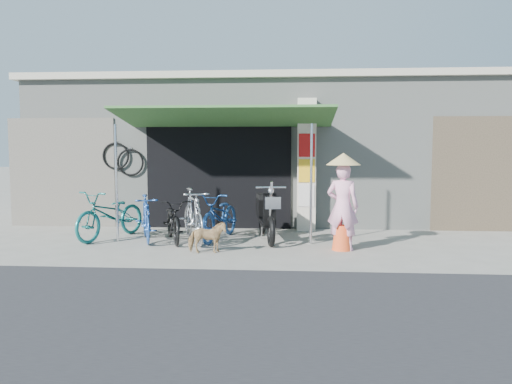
# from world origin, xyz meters

# --- Properties ---
(ground) EXTENTS (80.00, 80.00, 0.00)m
(ground) POSITION_xyz_m (0.00, 0.00, 0.00)
(ground) COLOR gray
(ground) RESTS_ON ground
(road_strip) EXTENTS (80.00, 6.00, 0.01)m
(road_strip) POSITION_xyz_m (0.00, -4.50, 0.01)
(road_strip) COLOR #2F2F32
(road_strip) RESTS_ON ground
(bicycle_shop) EXTENTS (12.30, 5.30, 3.66)m
(bicycle_shop) POSITION_xyz_m (-0.00, 5.09, 1.83)
(bicycle_shop) COLOR #949891
(bicycle_shop) RESTS_ON ground
(shop_pillar) EXTENTS (0.42, 0.44, 3.00)m
(shop_pillar) POSITION_xyz_m (0.85, 2.45, 1.50)
(shop_pillar) COLOR beige
(shop_pillar) RESTS_ON ground
(awning) EXTENTS (4.60, 1.88, 2.72)m
(awning) POSITION_xyz_m (-0.90, 1.63, 2.51)
(awning) COLOR #2D5B29
(awning) RESTS_ON ground
(neighbour_right) EXTENTS (2.60, 0.06, 2.60)m
(neighbour_right) POSITION_xyz_m (5.00, 2.59, 1.30)
(neighbour_right) COLOR brown
(neighbour_right) RESTS_ON ground
(neighbour_left) EXTENTS (2.60, 0.06, 2.60)m
(neighbour_left) POSITION_xyz_m (-5.00, 2.59, 1.30)
(neighbour_left) COLOR #6B665B
(neighbour_left) RESTS_ON ground
(bike_teal) EXTENTS (1.35, 2.05, 1.02)m
(bike_teal) POSITION_xyz_m (-3.22, 1.02, 0.51)
(bike_teal) COLOR #176B68
(bike_teal) RESTS_ON ground
(bike_blue) EXTENTS (0.95, 1.61, 0.93)m
(bike_blue) POSITION_xyz_m (-2.43, 0.83, 0.47)
(bike_blue) COLOR #1F4690
(bike_blue) RESTS_ON ground
(bike_black) EXTENTS (1.12, 1.75, 0.87)m
(bike_black) POSITION_xyz_m (-1.86, 0.81, 0.44)
(bike_black) COLOR black
(bike_black) RESTS_ON ground
(bike_silver) EXTENTS (1.16, 1.85, 1.08)m
(bike_silver) POSITION_xyz_m (-1.45, 0.79, 0.54)
(bike_silver) COLOR silver
(bike_silver) RESTS_ON ground
(bike_navy) EXTENTS (1.04, 1.98, 0.99)m
(bike_navy) POSITION_xyz_m (-0.94, 1.08, 0.50)
(bike_navy) COLOR navy
(bike_navy) RESTS_ON ground
(street_dog) EXTENTS (0.73, 0.42, 0.58)m
(street_dog) POSITION_xyz_m (-0.99, -0.27, 0.29)
(street_dog) COLOR #AB7B5A
(street_dog) RESTS_ON ground
(moped) EXTENTS (0.68, 2.03, 1.16)m
(moped) POSITION_xyz_m (-0.00, 1.16, 0.53)
(moped) COLOR black
(moped) RESTS_ON ground
(nun) EXTENTS (0.68, 0.64, 1.80)m
(nun) POSITION_xyz_m (1.46, 0.21, 0.89)
(nun) COLOR #F0A2C3
(nun) RESTS_ON ground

